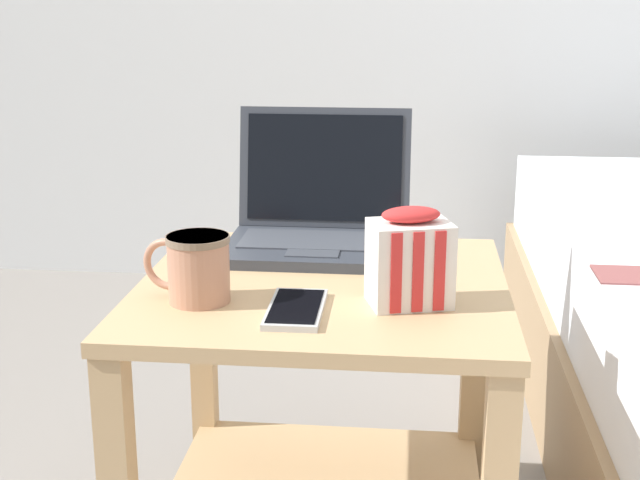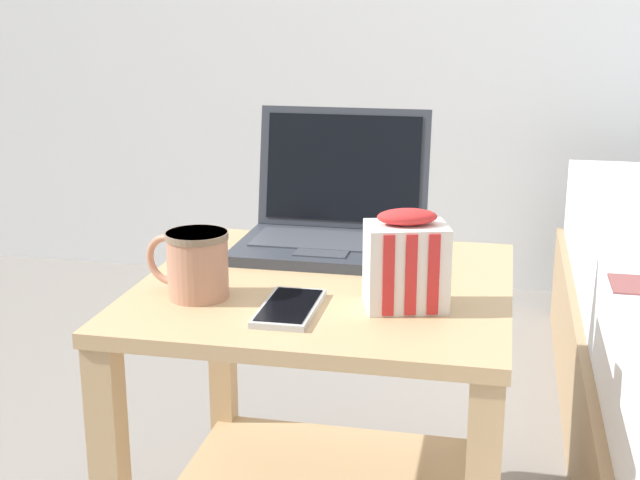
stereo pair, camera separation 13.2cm
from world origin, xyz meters
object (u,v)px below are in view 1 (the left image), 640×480
mug_front_left (196,265)px  cell_phone (296,309)px  snack_bag (410,260)px  laptop (319,221)px

mug_front_left → cell_phone: mug_front_left is taller
mug_front_left → snack_bag: bearing=3.7°
cell_phone → snack_bag: bearing=18.2°
mug_front_left → cell_phone: (0.15, -0.03, -0.05)m
laptop → cell_phone: bearing=-89.6°
snack_bag → cell_phone: (-0.16, -0.05, -0.06)m
snack_bag → cell_phone: bearing=-161.8°
mug_front_left → snack_bag: size_ratio=0.93×
mug_front_left → cell_phone: size_ratio=0.85×
mug_front_left → snack_bag: 0.31m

